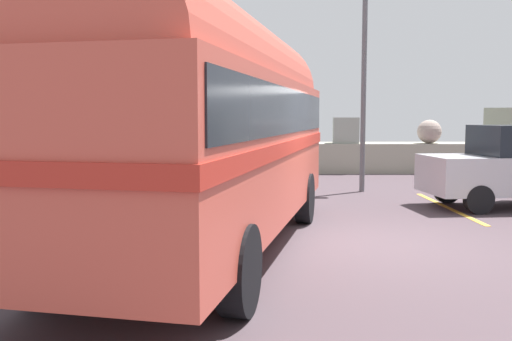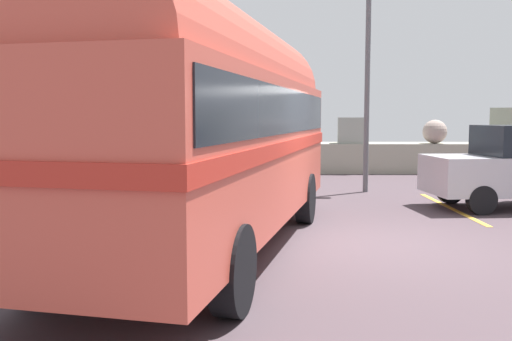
# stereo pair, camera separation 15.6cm
# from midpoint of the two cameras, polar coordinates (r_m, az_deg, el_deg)

# --- Properties ---
(ground) EXTENTS (32.00, 26.00, 0.02)m
(ground) POSITION_cam_midpoint_polar(r_m,az_deg,el_deg) (9.37, 11.02, -7.28)
(ground) COLOR #47393F
(breakwater) EXTENTS (31.36, 2.36, 2.40)m
(breakwater) POSITION_cam_midpoint_polar(r_m,az_deg,el_deg) (20.92, 5.86, 1.81)
(breakwater) COLOR gray
(breakwater) RESTS_ON ground
(vintage_coach) EXTENTS (4.25, 8.90, 3.70)m
(vintage_coach) POSITION_cam_midpoint_polar(r_m,az_deg,el_deg) (8.40, -5.26, 5.37)
(vintage_coach) COLOR black
(vintage_coach) RESTS_ON ground
(lamp_post) EXTENTS (1.07, 0.51, 6.03)m
(lamp_post) POSITION_cam_midpoint_polar(r_m,az_deg,el_deg) (15.57, 11.07, 10.40)
(lamp_post) COLOR #5B5B60
(lamp_post) RESTS_ON ground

